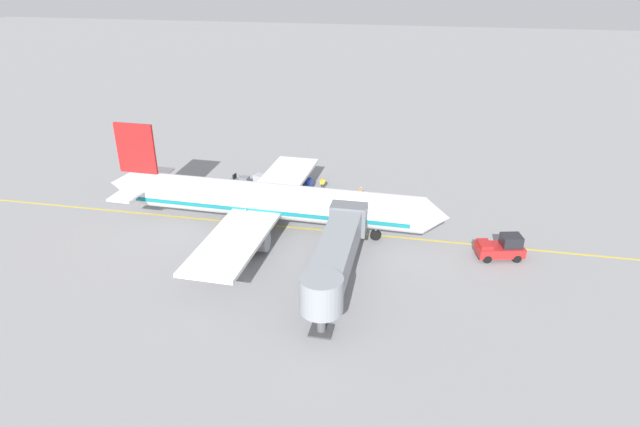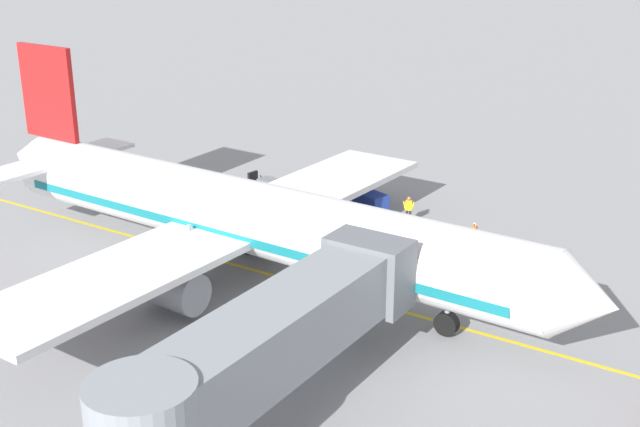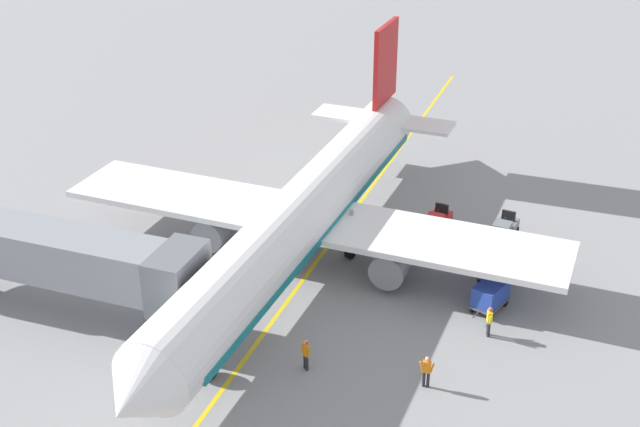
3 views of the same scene
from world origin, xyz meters
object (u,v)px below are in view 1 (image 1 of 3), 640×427
pushback_tractor (502,248)px  baggage_cart_second_in_train (278,182)px  baggage_tug_spare (257,200)px  ground_crew_wing_walker (361,193)px  baggage_tug_lead (240,181)px  jet_bridge (336,254)px  ground_crew_marshaller (322,183)px  ground_crew_loader (360,213)px  parked_airliner (268,201)px  baggage_cart_front (303,183)px  baggage_cart_third_in_train (262,180)px  baggage_tug_trailing (233,194)px

pushback_tractor → baggage_cart_second_in_train: (-12.40, -25.80, -0.15)m
baggage_tug_spare → ground_crew_wing_walker: size_ratio=1.64×
baggage_tug_lead → baggage_cart_second_in_train: size_ratio=0.88×
jet_bridge → ground_crew_marshaller: (-21.43, -5.50, -2.50)m
ground_crew_loader → ground_crew_marshaller: (-7.71, -5.80, 0.00)m
parked_airliner → jet_bridge: (9.99, 9.01, 0.27)m
baggage_tug_lead → baggage_cart_second_in_train: (-0.36, 4.90, 0.24)m
baggage_tug_lead → baggage_cart_front: (-0.56, 8.02, 0.24)m
parked_airliner → ground_crew_wing_walker: 12.96m
jet_bridge → baggage_cart_third_in_train: 24.91m
baggage_tug_lead → baggage_cart_third_in_train: size_ratio=0.88×
parked_airliner → ground_crew_loader: bearing=111.8°
baggage_tug_trailing → ground_crew_loader: 16.01m
ground_crew_loader → baggage_tug_trailing: bearing=-99.7°
baggage_cart_third_in_train → jet_bridge: bearing=32.1°
jet_bridge → baggage_cart_third_in_train: (-21.00, -13.16, -2.51)m
baggage_cart_front → ground_crew_wing_walker: bearing=77.8°
baggage_tug_trailing → baggage_cart_third_in_train: baggage_tug_trailing is taller
ground_crew_wing_walker → parked_airliner: bearing=-42.3°
baggage_cart_front → baggage_cart_third_in_train: bearing=-89.4°
parked_airliner → baggage_cart_second_in_train: size_ratio=12.56×
ground_crew_wing_walker → ground_crew_loader: bearing=7.1°
pushback_tractor → ground_crew_loader: pushback_tractor is taller
baggage_tug_spare → ground_crew_loader: 12.43m
baggage_tug_trailing → baggage_cart_second_in_train: (-4.43, 4.44, 0.24)m
ground_crew_marshaller → jet_bridge: bearing=14.4°
jet_bridge → baggage_cart_front: jet_bridge is taller
baggage_tug_trailing → ground_crew_wing_walker: bearing=101.3°
ground_crew_marshaller → baggage_cart_third_in_train: bearing=-86.8°
baggage_tug_spare → baggage_tug_trailing: bearing=-108.5°
jet_bridge → ground_crew_loader: size_ratio=9.41×
baggage_tug_spare → ground_crew_marshaller: 8.99m
parked_airliner → baggage_tug_spare: size_ratio=13.46×
baggage_cart_front → baggage_cart_second_in_train: same height
ground_crew_wing_walker → baggage_cart_third_in_train: bearing=-97.0°
baggage_cart_second_in_train → baggage_tug_trailing: bearing=-45.1°
jet_bridge → pushback_tractor: 17.17m
baggage_tug_trailing → ground_crew_marshaller: size_ratio=1.54×
baggage_tug_lead → ground_crew_loader: ground_crew_loader is taller
baggage_tug_trailing → ground_crew_loader: ground_crew_loader is taller
baggage_cart_third_in_train → baggage_tug_spare: bearing=11.1°
parked_airliner → pushback_tractor: bearing=86.3°
baggage_tug_lead → ground_crew_wing_walker: size_ratio=1.55×
baggage_cart_front → baggage_cart_third_in_train: (0.06, -5.24, 0.00)m
jet_bridge → baggage_cart_second_in_train: 23.73m
ground_crew_wing_walker → ground_crew_marshaller: same height
baggage_cart_second_in_train → baggage_cart_front: bearing=93.7°
parked_airliner → baggage_tug_trailing: 9.45m
baggage_tug_trailing → pushback_tractor: bearing=75.2°
jet_bridge → ground_crew_wing_walker: bearing=-178.8°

